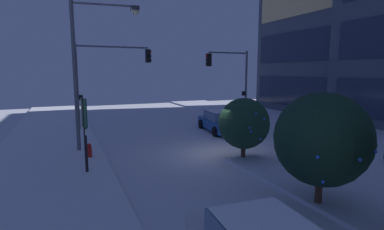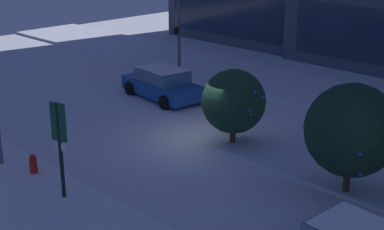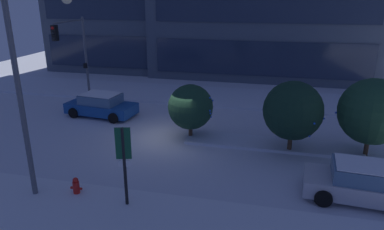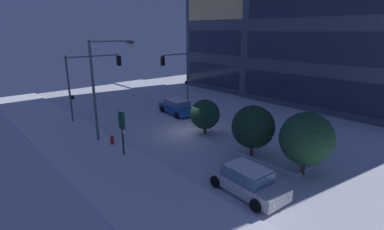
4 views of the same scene
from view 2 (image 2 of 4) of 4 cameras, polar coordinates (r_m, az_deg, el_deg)
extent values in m
plane|color=silver|center=(22.30, 1.93, -2.60)|extent=(52.00, 52.00, 0.00)
cube|color=silver|center=(17.57, -17.58, -9.52)|extent=(52.00, 5.20, 0.14)
cube|color=silver|center=(28.78, 13.54, 2.03)|extent=(52.00, 5.20, 0.14)
cube|color=silver|center=(19.50, 13.91, -6.25)|extent=(9.00, 1.80, 0.14)
cube|color=#232D42|center=(38.39, 5.20, 9.96)|extent=(13.27, 0.10, 2.99)
cube|color=white|center=(13.84, 17.02, -10.97)|extent=(2.29, 1.71, 0.04)
cube|color=#19478C|center=(27.55, -2.99, 2.78)|extent=(4.66, 2.42, 0.66)
cube|color=slate|center=(27.39, -3.01, 4.01)|extent=(2.60, 1.99, 0.60)
cube|color=white|center=(27.30, -3.02, 4.69)|extent=(2.41, 1.85, 0.04)
sphere|color=#F9E5B2|center=(29.02, -6.63, 3.45)|extent=(0.16, 0.16, 0.16)
sphere|color=#F9E5B2|center=(29.70, -4.52, 3.88)|extent=(0.16, 0.16, 0.16)
cylinder|color=black|center=(28.28, -6.30, 2.70)|extent=(0.68, 0.30, 0.66)
cylinder|color=black|center=(29.29, -3.15, 3.36)|extent=(0.68, 0.30, 0.66)
cylinder|color=black|center=(25.93, -2.79, 1.29)|extent=(0.68, 0.30, 0.66)
cylinder|color=black|center=(27.03, 0.48, 2.05)|extent=(0.68, 0.30, 0.66)
cylinder|color=#565960|center=(32.07, -1.34, 9.60)|extent=(0.18, 0.18, 5.96)
cube|color=black|center=(32.02, -1.62, 8.53)|extent=(0.20, 0.24, 0.36)
cylinder|color=red|center=(19.86, -15.72, -5.15)|extent=(0.26, 0.26, 0.63)
sphere|color=red|center=(19.72, -15.82, -4.13)|extent=(0.22, 0.22, 0.22)
cylinder|color=red|center=(20.00, -15.99, -4.92)|extent=(0.12, 0.10, 0.10)
cylinder|color=red|center=(19.71, -15.46, -5.23)|extent=(0.12, 0.10, 0.10)
cylinder|color=black|center=(17.46, -13.13, -3.77)|extent=(0.12, 0.12, 3.18)
cube|color=#144C2D|center=(17.11, -13.37, -0.69)|extent=(0.55, 0.20, 1.18)
cube|color=white|center=(17.38, -13.18, -3.09)|extent=(0.44, 0.16, 0.24)
cylinder|color=#473323|center=(21.74, 4.13, -2.17)|extent=(0.22, 0.22, 0.75)
sphere|color=#193823|center=(21.28, 4.22, 1.38)|extent=(2.44, 2.44, 2.44)
sphere|color=blue|center=(22.38, 3.49, 2.62)|extent=(0.10, 0.10, 0.10)
sphere|color=blue|center=(21.95, 2.38, -0.65)|extent=(0.10, 0.10, 0.10)
sphere|color=blue|center=(20.71, 7.19, 1.80)|extent=(0.10, 0.10, 0.10)
sphere|color=blue|center=(20.38, 6.36, 2.31)|extent=(0.10, 0.10, 0.10)
sphere|color=blue|center=(20.25, 5.86, 0.46)|extent=(0.10, 0.10, 0.10)
sphere|color=blue|center=(20.34, 5.99, 0.03)|extent=(0.10, 0.10, 0.10)
sphere|color=blue|center=(20.92, 6.77, -0.57)|extent=(0.10, 0.10, 0.10)
cylinder|color=#473323|center=(18.47, 15.36, -6.46)|extent=(0.22, 0.22, 0.95)
sphere|color=black|center=(17.82, 15.83, -1.49)|extent=(2.90, 2.90, 2.90)
sphere|color=blue|center=(18.75, 18.84, -3.36)|extent=(0.10, 0.10, 0.10)
sphere|color=blue|center=(17.22, 16.65, -5.78)|extent=(0.10, 0.10, 0.10)
sphere|color=blue|center=(16.56, 16.63, -3.84)|extent=(0.10, 0.10, 0.10)
sphere|color=blue|center=(19.01, 13.16, -1.23)|extent=(0.10, 0.10, 0.10)
camera|label=1|loc=(8.71, 31.71, -11.20)|focal=27.83mm
camera|label=3|loc=(9.15, -60.07, 5.78)|focal=33.37mm
camera|label=4|loc=(3.18, 142.37, -10.72)|focal=27.13mm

